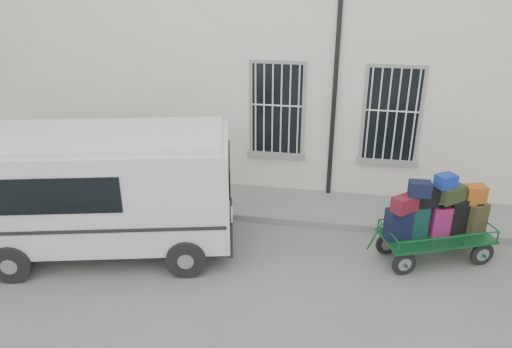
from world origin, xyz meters
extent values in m
plane|color=#63635E|center=(0.00, 0.00, 0.00)|extent=(80.00, 80.00, 0.00)
cube|color=beige|center=(0.00, 5.50, 3.00)|extent=(24.00, 5.00, 6.00)
cylinder|color=black|center=(0.95, 2.92, 2.80)|extent=(0.11, 0.11, 5.60)
cube|color=black|center=(-0.40, 2.98, 2.25)|extent=(1.20, 0.08, 2.20)
cube|color=gray|center=(-0.40, 2.96, 1.09)|extent=(1.45, 0.22, 0.12)
cube|color=black|center=(2.30, 2.98, 2.25)|extent=(1.20, 0.08, 2.20)
cube|color=gray|center=(2.30, 2.96, 1.09)|extent=(1.45, 0.22, 0.12)
cube|color=slate|center=(0.00, 2.20, 0.07)|extent=(24.00, 1.70, 0.15)
cylinder|color=black|center=(2.52, -0.16, 0.25)|extent=(0.48, 0.23, 0.49)
cylinder|color=gray|center=(2.52, -0.16, 0.25)|extent=(0.28, 0.18, 0.27)
cylinder|color=black|center=(2.25, 0.54, 0.25)|extent=(0.48, 0.23, 0.49)
cylinder|color=gray|center=(2.25, 0.54, 0.25)|extent=(0.28, 0.18, 0.27)
cylinder|color=black|center=(4.08, 0.45, 0.25)|extent=(0.48, 0.23, 0.49)
cylinder|color=gray|center=(4.08, 0.45, 0.25)|extent=(0.28, 0.18, 0.27)
cylinder|color=black|center=(3.81, 1.15, 0.25)|extent=(0.48, 0.23, 0.49)
cylinder|color=gray|center=(3.81, 1.15, 0.25)|extent=(0.28, 0.18, 0.27)
cube|color=#114E23|center=(3.17, 0.50, 0.54)|extent=(2.37, 1.71, 0.05)
cylinder|color=#114E23|center=(1.93, 0.01, 0.69)|extent=(0.28, 0.14, 0.55)
cube|color=black|center=(2.38, 0.27, 0.88)|extent=(0.56, 0.44, 0.63)
cube|color=black|center=(2.38, 0.27, 1.21)|extent=(0.23, 0.20, 0.03)
cube|color=black|center=(2.74, 0.39, 0.89)|extent=(0.46, 0.32, 0.64)
cube|color=black|center=(2.74, 0.39, 1.22)|extent=(0.19, 0.16, 0.03)
cube|color=maroon|center=(3.21, 0.53, 0.87)|extent=(0.43, 0.33, 0.61)
cube|color=black|center=(3.21, 0.53, 1.19)|extent=(0.18, 0.15, 0.03)
cube|color=black|center=(3.55, 0.70, 0.93)|extent=(0.49, 0.42, 0.73)
cube|color=black|center=(3.55, 0.70, 1.31)|extent=(0.20, 0.18, 0.03)
cube|color=#303018|center=(3.94, 0.78, 0.87)|extent=(0.47, 0.43, 0.61)
cube|color=black|center=(3.94, 0.78, 1.19)|extent=(0.19, 0.17, 0.03)
cube|color=#56111F|center=(2.45, 0.21, 1.35)|extent=(0.56, 0.54, 0.30)
cube|color=black|center=(2.86, 0.49, 1.38)|extent=(0.52, 0.41, 0.34)
cube|color=#292D16|center=(3.34, 0.60, 1.45)|extent=(0.62, 0.59, 0.31)
cube|color=brown|center=(3.83, 0.84, 1.36)|extent=(0.47, 0.38, 0.37)
cube|color=black|center=(2.69, 0.30, 1.65)|extent=(0.42, 0.28, 0.29)
cube|color=#162D99|center=(3.19, 0.56, 1.73)|extent=(0.46, 0.43, 0.25)
cube|color=silver|center=(-3.42, -0.25, 1.44)|extent=(5.31, 3.19, 2.03)
cube|color=silver|center=(-3.42, -0.25, 2.50)|extent=(5.05, 2.98, 0.11)
cube|color=black|center=(-3.84, -1.45, 1.78)|extent=(2.42, 0.60, 0.70)
cube|color=black|center=(-1.00, 0.31, 1.78)|extent=(0.40, 1.55, 0.62)
cube|color=black|center=(-1.01, 0.31, 0.48)|extent=(0.58, 2.06, 0.25)
cube|color=white|center=(-0.96, 0.32, 0.74)|extent=(0.14, 0.47, 0.14)
cylinder|color=black|center=(-4.78, -1.62, 0.38)|extent=(0.80, 0.41, 0.77)
cylinder|color=black|center=(-5.24, 0.40, 0.38)|extent=(0.80, 0.41, 0.77)
cylinder|color=black|center=(-1.60, -0.89, 0.38)|extent=(0.80, 0.41, 0.77)
cylinder|color=black|center=(-2.06, 1.13, 0.38)|extent=(0.80, 0.41, 0.77)
camera|label=1|loc=(1.10, -8.58, 5.73)|focal=35.00mm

